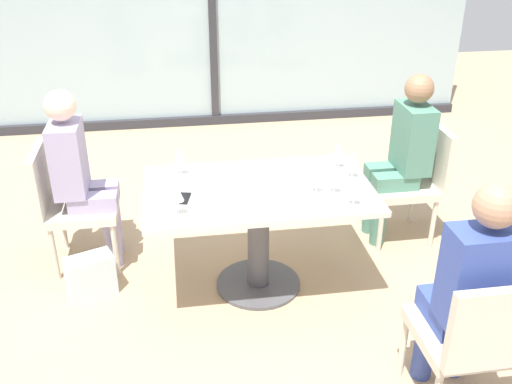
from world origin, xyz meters
The scene contains 19 objects.
ground_plane centered at (0.00, 0.00, 0.00)m, with size 12.00×12.00×0.00m, color tan.
window_wall_backdrop centered at (0.00, 3.20, 1.21)m, with size 5.72×0.10×2.70m.
dining_table_main centered at (0.00, 0.00, 0.55)m, with size 1.40×0.84×0.73m.
chair_far_left centered at (-1.24, 0.48, 0.50)m, with size 0.50×0.46×0.87m.
chair_front_right centered at (0.83, -1.22, 0.50)m, with size 0.46×0.50×0.87m.
chair_far_right centered at (1.24, 0.48, 0.50)m, with size 0.50×0.46×0.87m.
person_far_left centered at (-1.13, 0.48, 0.70)m, with size 0.39×0.34×1.26m.
person_front_right centered at (0.83, -1.11, 0.70)m, with size 0.34×0.39×1.26m.
person_far_right centered at (1.13, 0.48, 0.70)m, with size 0.39×0.34×1.26m.
wine_glass_0 centered at (0.33, -0.12, 0.86)m, with size 0.07×0.07×0.18m.
wine_glass_1 centered at (0.51, -0.31, 0.86)m, with size 0.07×0.07×0.18m.
wine_glass_2 centered at (-0.47, 0.26, 0.86)m, with size 0.07×0.07×0.18m.
wine_glass_3 centered at (0.44, -0.14, 0.86)m, with size 0.07×0.07×0.18m.
wine_glass_4 centered at (-0.50, -0.27, 0.86)m, with size 0.07×0.07×0.18m.
wine_glass_5 centered at (0.56, 0.22, 0.86)m, with size 0.07×0.07×0.18m.
wine_glass_6 centered at (0.61, 0.05, 0.86)m, with size 0.07×0.07×0.18m.
coffee_cup centered at (0.01, -0.30, 0.78)m, with size 0.08×0.08×0.09m, color white.
cell_phone_on_table centered at (-0.46, -0.08, 0.73)m, with size 0.07×0.14×0.01m, color black.
handbag_0 centered at (-1.09, 0.07, 0.14)m, with size 0.30×0.16×0.28m, color silver.
Camera 1 is at (-0.50, -3.16, 2.32)m, focal length 40.75 mm.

